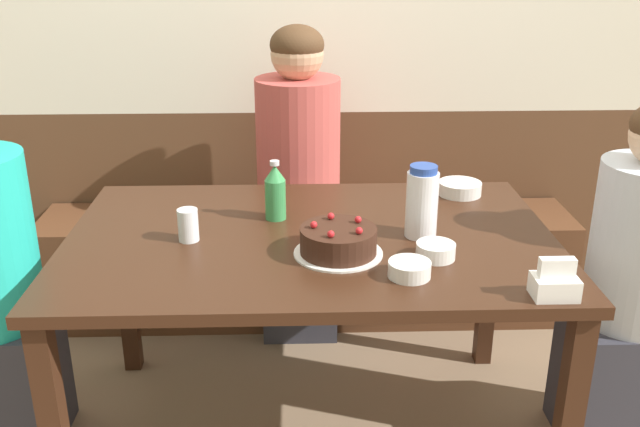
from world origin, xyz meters
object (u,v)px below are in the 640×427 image
object	(u,v)px
bowl_soup_white	(460,188)
glass_water_tall	(188,225)
napkin_holder	(555,283)
bench_seat	(307,265)
person_teal_shirt	(632,298)
person_grey_tee	(299,191)
bowl_rice_small	(409,269)
birthday_cake	(338,241)
soju_bottle	(275,192)
water_pitcher	(422,202)
bowl_side_dish	(436,251)

from	to	relation	value
bowl_soup_white	glass_water_tall	distance (m)	0.96
napkin_holder	bowl_soup_white	world-z (taller)	napkin_holder
bench_seat	glass_water_tall	size ratio (longest dim) A/B	23.19
glass_water_tall	person_teal_shirt	world-z (taller)	person_teal_shirt
napkin_holder	glass_water_tall	size ratio (longest dim) A/B	1.14
bench_seat	person_teal_shirt	size ratio (longest dim) A/B	1.98
glass_water_tall	person_grey_tee	size ratio (longest dim) A/B	0.08
bench_seat	bowl_rice_small	world-z (taller)	bowl_rice_small
birthday_cake	soju_bottle	distance (m)	0.34
birthday_cake	bowl_soup_white	world-z (taller)	birthday_cake
water_pitcher	bowl_rice_small	xyz separation A→B (m)	(-0.07, -0.27, -0.09)
bowl_rice_small	bowl_side_dish	xyz separation A→B (m)	(0.09, 0.11, 0.00)
napkin_holder	bowl_rice_small	distance (m)	0.36
bowl_soup_white	glass_water_tall	size ratio (longest dim) A/B	1.53
bench_seat	napkin_holder	world-z (taller)	napkin_holder
birthday_cake	person_grey_tee	xyz separation A→B (m)	(-0.11, 0.87, -0.16)
bowl_rice_small	glass_water_tall	distance (m)	0.67
water_pitcher	bowl_side_dish	size ratio (longest dim) A/B	2.01
water_pitcher	person_grey_tee	bearing A→B (deg)	115.90
water_pitcher	napkin_holder	bearing A→B (deg)	-55.77
bowl_soup_white	bowl_rice_small	xyz separation A→B (m)	(-0.27, -0.63, -0.00)
napkin_holder	bowl_side_dish	bearing A→B (deg)	136.89
water_pitcher	person_teal_shirt	distance (m)	0.73
birthday_cake	bowl_soup_white	bearing A→B (deg)	47.02
bench_seat	person_grey_tee	world-z (taller)	person_grey_tee
bowl_soup_white	bowl_side_dish	world-z (taller)	same
bench_seat	glass_water_tall	distance (m)	1.07
glass_water_tall	person_teal_shirt	size ratio (longest dim) A/B	0.09
bowl_rice_small	person_teal_shirt	xyz separation A→B (m)	(0.73, 0.23, -0.22)
bowl_rice_small	person_teal_shirt	size ratio (longest dim) A/B	0.10
bowl_side_dish	person_grey_tee	world-z (taller)	person_grey_tee
glass_water_tall	soju_bottle	bearing A→B (deg)	33.32
bench_seat	water_pitcher	xyz separation A→B (m)	(0.33, -0.84, 0.60)
water_pitcher	person_grey_tee	world-z (taller)	person_grey_tee
soju_bottle	napkin_holder	world-z (taller)	soju_bottle
bowl_soup_white	person_grey_tee	bearing A→B (deg)	145.27
napkin_holder	glass_water_tall	xyz separation A→B (m)	(-0.95, 0.38, 0.01)
person_grey_tee	bowl_side_dish	bearing A→B (deg)	22.71
bench_seat	water_pitcher	size ratio (longest dim) A/B	10.22
bowl_side_dish	glass_water_tall	distance (m)	0.72
birthday_cake	soju_bottle	size ratio (longest dim) A/B	1.32
bench_seat	bowl_rice_small	size ratio (longest dim) A/B	19.83
glass_water_tall	bowl_soup_white	bearing A→B (deg)	22.69
napkin_holder	bowl_side_dish	xyz separation A→B (m)	(-0.25, 0.24, -0.02)
birthday_cake	napkin_holder	distance (m)	0.59
water_pitcher	bowl_soup_white	size ratio (longest dim) A/B	1.48
bowl_rice_small	water_pitcher	bearing A→B (deg)	74.80
napkin_holder	bowl_soup_white	size ratio (longest dim) A/B	0.74
birthday_cake	person_teal_shirt	distance (m)	0.95
water_pitcher	person_grey_tee	xyz separation A→B (m)	(-0.36, 0.74, -0.22)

